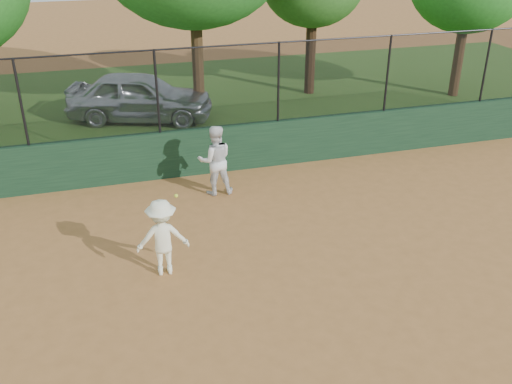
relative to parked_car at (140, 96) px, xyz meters
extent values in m
plane|color=#A96B36|center=(0.53, -10.64, -0.77)|extent=(80.00, 80.00, 0.00)
cube|color=#1B3B23|center=(0.53, -4.64, -0.17)|extent=(26.00, 0.20, 1.20)
cube|color=#2A4E18|center=(0.53, 1.36, -0.77)|extent=(36.00, 12.00, 0.01)
imported|color=#A9AEB3|center=(0.00, 0.00, 0.00)|extent=(4.86, 3.18, 1.54)
imported|color=silver|center=(1.10, -5.86, 0.07)|extent=(0.85, 0.68, 1.67)
imported|color=white|center=(-0.54, -8.84, -0.03)|extent=(0.98, 0.61, 1.47)
sphere|color=#C5E132|center=(-0.29, -9.20, 0.94)|extent=(0.07, 0.07, 0.07)
cube|color=black|center=(0.53, -4.64, 1.43)|extent=(26.00, 0.02, 2.00)
cylinder|color=black|center=(0.53, -4.64, 2.41)|extent=(26.00, 0.04, 0.04)
cylinder|color=black|center=(-2.97, -4.64, 1.43)|extent=(0.06, 0.06, 2.00)
cylinder|color=black|center=(0.03, -4.64, 1.43)|extent=(0.06, 0.06, 2.00)
cylinder|color=black|center=(3.03, -4.64, 1.43)|extent=(0.06, 0.06, 2.00)
cylinder|color=black|center=(6.03, -4.64, 1.43)|extent=(0.06, 0.06, 2.00)
cylinder|color=black|center=(9.03, -4.64, 1.43)|extent=(0.06, 0.06, 2.00)
cylinder|color=#4A321A|center=(1.87, -0.10, 0.75)|extent=(0.36, 0.36, 3.04)
cylinder|color=#372112|center=(6.24, 1.33, 0.49)|extent=(0.36, 0.36, 2.52)
cylinder|color=#4E311B|center=(11.17, -0.42, 0.43)|extent=(0.36, 0.36, 2.41)
camera|label=1|loc=(-1.42, -17.78, 5.21)|focal=40.00mm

